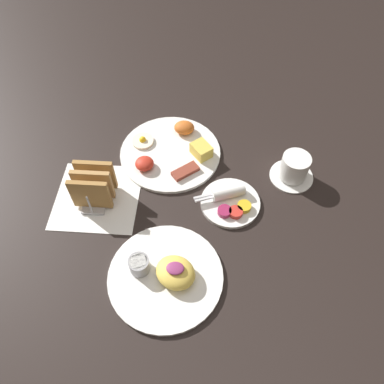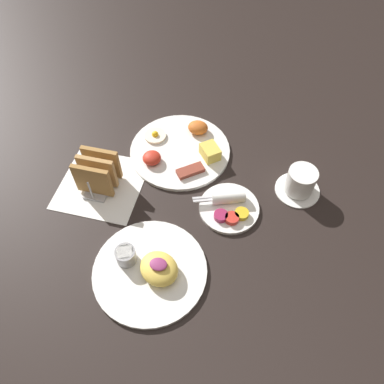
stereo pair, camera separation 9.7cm
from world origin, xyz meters
TOP-DOWN VIEW (x-y plane):
  - ground_plane at (0.00, 0.00)m, footprint 3.00×3.00m
  - napkin_flat at (-0.20, 0.01)m, footprint 0.22×0.22m
  - plate_breakfast at (-0.02, 0.17)m, footprint 0.29×0.29m
  - plate_condiments at (0.15, 0.01)m, footprint 0.18×0.16m
  - plate_foreground at (0.01, -0.21)m, footprint 0.27×0.27m
  - toast_rack at (-0.20, 0.01)m, footprint 0.10×0.12m
  - coffee_cup at (0.32, 0.11)m, footprint 0.12×0.12m

SIDE VIEW (x-z plane):
  - ground_plane at x=0.00m, z-range 0.00..0.00m
  - napkin_flat at x=-0.20m, z-range 0.00..0.00m
  - plate_breakfast at x=-0.02m, z-range -0.01..0.03m
  - plate_condiments at x=0.15m, z-range -0.01..0.03m
  - plate_foreground at x=0.01m, z-range -0.01..0.04m
  - coffee_cup at x=0.32m, z-range 0.00..0.08m
  - toast_rack at x=-0.20m, z-range 0.00..0.10m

